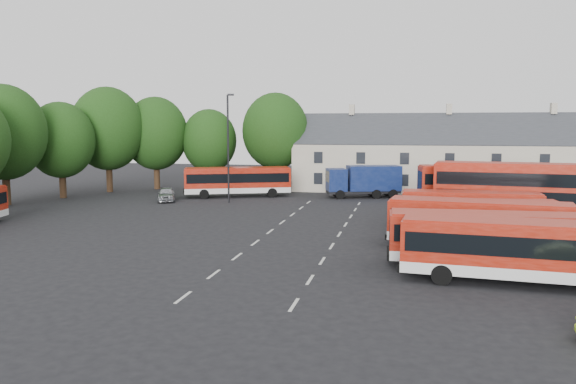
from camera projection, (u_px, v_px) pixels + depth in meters
name	position (u px, v px, depth m)	size (l,w,h in m)	color
ground	(263.00, 237.00, 38.36)	(140.00, 140.00, 0.00)	black
lane_markings	(304.00, 233.00, 39.78)	(5.15, 33.80, 0.01)	beige
treeline	(123.00, 134.00, 60.70)	(29.92, 32.59, 12.01)	black
terrace_houses	(447.00, 159.00, 64.13)	(35.70, 7.13, 10.06)	beige
bus_row_a	(520.00, 247.00, 26.52)	(11.08, 3.44, 3.08)	silver
bus_row_b	(491.00, 235.00, 29.64)	(10.62, 2.88, 2.97)	silver
bus_row_c	(479.00, 220.00, 34.14)	(10.96, 3.78, 3.04)	silver
bus_row_d	(481.00, 217.00, 36.58)	(9.90, 3.19, 2.75)	silver
bus_row_e	(470.00, 207.00, 41.13)	(9.81, 2.29, 2.77)	silver
bus_dd_south	(511.00, 189.00, 43.39)	(11.76, 4.04, 4.72)	silver
bus_dd_north	(482.00, 187.00, 47.06)	(10.64, 3.94, 4.26)	silver
bus_north	(237.00, 179.00, 59.91)	(11.34, 6.53, 3.17)	silver
box_truck	(364.00, 180.00, 59.38)	(8.08, 4.68, 3.38)	black
silver_car	(166.00, 194.00, 56.65)	(1.68, 4.17, 1.42)	#9A9DA1
lamppost	(228.00, 145.00, 54.88)	(0.74, 0.44, 10.66)	black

